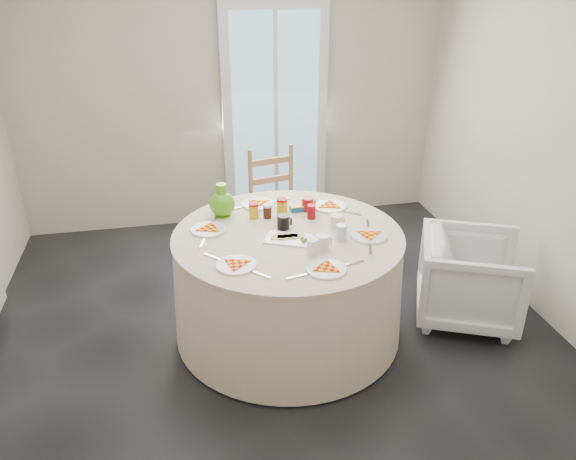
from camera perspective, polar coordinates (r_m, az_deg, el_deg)
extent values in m
plane|color=black|center=(4.08, -1.61, -10.31)|extent=(4.00, 4.00, 0.00)
cube|color=#BCB5A3|center=(5.38, -5.77, 13.93)|extent=(4.00, 0.02, 2.60)
cube|color=#BCB5A3|center=(4.28, 25.83, 8.32)|extent=(0.02, 4.00, 2.60)
cube|color=silver|center=(5.45, -1.32, 11.49)|extent=(1.00, 0.08, 2.10)
cylinder|color=beige|center=(3.89, 0.00, -5.64)|extent=(1.57, 1.57, 0.80)
imported|color=silver|center=(4.24, 18.14, -3.97)|extent=(0.87, 0.89, 0.71)
cube|color=#0F5F85|center=(4.03, 0.95, 2.14)|extent=(0.11, 0.08, 0.04)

